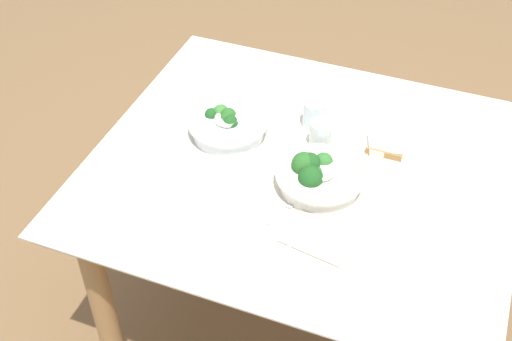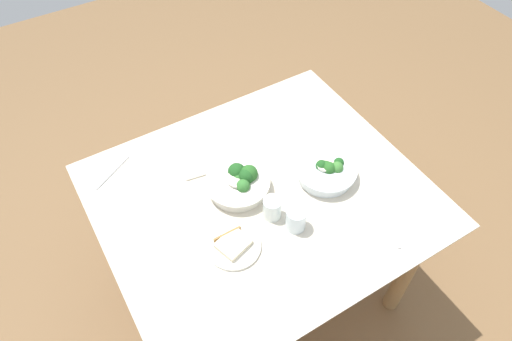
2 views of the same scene
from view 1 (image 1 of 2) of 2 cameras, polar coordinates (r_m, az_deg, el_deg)
ground_plane at (r=2.45m, az=3.26°, el=-12.25°), size 6.00×6.00×0.00m
dining_table at (r=1.98m, az=3.94°, el=-1.99°), size 1.19×1.04×0.72m
broccoli_bowl_far at (r=1.99m, az=-2.44°, el=3.86°), size 0.24×0.24×0.08m
broccoli_bowl_near at (r=1.82m, az=5.21°, el=-0.47°), size 0.24×0.24×0.10m
bread_side_plate at (r=1.97m, az=10.99°, el=1.85°), size 0.19×0.19×0.03m
water_glass_center at (r=2.02m, az=5.03°, el=4.80°), size 0.07×0.07×0.09m
water_glass_side at (r=1.95m, az=5.56°, el=3.06°), size 0.07×0.07×0.09m
fork_by_far_bowl at (r=2.29m, az=-0.15°, el=8.75°), size 0.07×0.09×0.00m
fork_by_near_bowl at (r=1.77m, az=2.25°, el=-3.55°), size 0.06×0.10×0.00m
table_knife_left at (r=1.64m, az=1.58°, el=-8.27°), size 0.04×0.20×0.00m
table_knife_right at (r=1.60m, az=15.16°, el=-12.19°), size 0.17×0.10×0.00m
napkin_folded_upper at (r=1.71m, az=5.39°, el=-5.73°), size 0.19×0.15×0.01m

